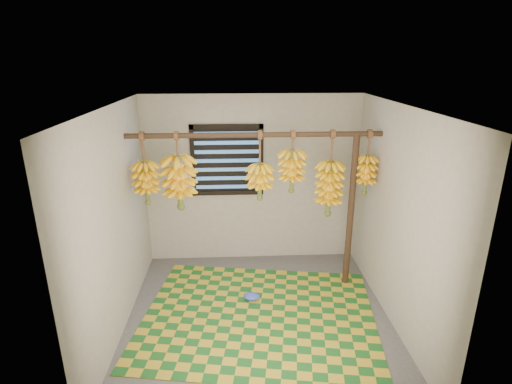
{
  "coord_description": "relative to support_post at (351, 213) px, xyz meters",
  "views": [
    {
      "loc": [
        -0.24,
        -3.89,
        2.86
      ],
      "look_at": [
        0.0,
        0.55,
        1.35
      ],
      "focal_mm": 28.0,
      "sensor_mm": 36.0,
      "label": 1
    }
  ],
  "objects": [
    {
      "name": "support_post",
      "position": [
        0.0,
        0.0,
        0.0
      ],
      "size": [
        0.08,
        0.08,
        2.0
      ],
      "primitive_type": "cylinder",
      "color": "#3C2A1B",
      "rests_on": "floor"
    },
    {
      "name": "plastic_bag",
      "position": [
        -1.26,
        -0.34,
        -0.95
      ],
      "size": [
        0.23,
        0.19,
        0.08
      ],
      "primitive_type": "ellipsoid",
      "rotation": [
        0.0,
        0.0,
        -0.19
      ],
      "color": "blue",
      "rests_on": "woven_mat"
    },
    {
      "name": "banana_bunch_a",
      "position": [
        -2.5,
        0.0,
        0.44
      ],
      "size": [
        0.31,
        0.31,
        0.88
      ],
      "color": "brown",
      "rests_on": "hanging_pole"
    },
    {
      "name": "banana_bunch_f",
      "position": [
        0.15,
        0.0,
        0.5
      ],
      "size": [
        0.27,
        0.27,
        0.8
      ],
      "color": "brown",
      "rests_on": "hanging_pole"
    },
    {
      "name": "banana_bunch_e",
      "position": [
        -0.29,
        -0.0,
        0.33
      ],
      "size": [
        0.34,
        0.34,
        1.07
      ],
      "color": "brown",
      "rests_on": "hanging_pole"
    },
    {
      "name": "banana_bunch_c",
      "position": [
        -1.15,
        -0.0,
        0.43
      ],
      "size": [
        0.32,
        0.32,
        0.85
      ],
      "color": "brown",
      "rests_on": "hanging_pole"
    },
    {
      "name": "banana_bunch_b",
      "position": [
        -2.11,
        0.0,
        0.43
      ],
      "size": [
        0.39,
        0.39,
        0.94
      ],
      "color": "brown",
      "rests_on": "hanging_pole"
    },
    {
      "name": "woven_mat",
      "position": [
        -1.19,
        -0.67,
        -0.99
      ],
      "size": [
        2.93,
        2.49,
        0.01
      ],
      "primitive_type": "cube",
      "rotation": [
        0.0,
        0.0,
        -0.15
      ],
      "color": "#1A591F",
      "rests_on": "floor"
    },
    {
      "name": "wall_back",
      "position": [
        -1.2,
        0.8,
        0.2
      ],
      "size": [
        3.0,
        0.01,
        2.4
      ],
      "primitive_type": "cube",
      "color": "gray",
      "rests_on": "floor"
    },
    {
      "name": "wall_left",
      "position": [
        -2.71,
        -0.7,
        0.2
      ],
      "size": [
        0.01,
        3.0,
        2.4
      ],
      "primitive_type": "cube",
      "color": "gray",
      "rests_on": "floor"
    },
    {
      "name": "banana_bunch_d",
      "position": [
        -0.76,
        0.0,
        0.56
      ],
      "size": [
        0.32,
        0.32,
        0.76
      ],
      "color": "brown",
      "rests_on": "hanging_pole"
    },
    {
      "name": "hanging_pole",
      "position": [
        -1.2,
        0.0,
        1.0
      ],
      "size": [
        3.0,
        0.06,
        0.06
      ],
      "primitive_type": "cylinder",
      "rotation": [
        0.0,
        1.57,
        0.0
      ],
      "color": "#3C2A1B",
      "rests_on": "wall_left"
    },
    {
      "name": "wall_right",
      "position": [
        0.3,
        -0.7,
        0.2
      ],
      "size": [
        0.01,
        3.0,
        2.4
      ],
      "primitive_type": "cube",
      "color": "gray",
      "rests_on": "floor"
    },
    {
      "name": "window",
      "position": [
        -1.55,
        0.78,
        0.5
      ],
      "size": [
        1.0,
        0.04,
        1.0
      ],
      "color": "black",
      "rests_on": "wall_back"
    },
    {
      "name": "ceiling",
      "position": [
        -1.2,
        -0.7,
        1.4
      ],
      "size": [
        3.0,
        3.0,
        0.01
      ],
      "primitive_type": "cube",
      "color": "silver",
      "rests_on": "wall_back"
    },
    {
      "name": "floor",
      "position": [
        -1.2,
        -0.7,
        -1.0
      ],
      "size": [
        3.0,
        3.0,
        0.01
      ],
      "primitive_type": "cube",
      "color": "#4B4B4B",
      "rests_on": "ground"
    }
  ]
}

